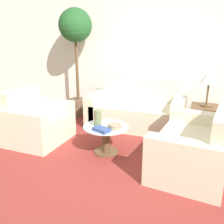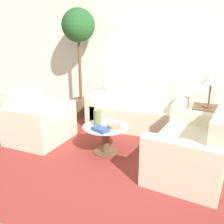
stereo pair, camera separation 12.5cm
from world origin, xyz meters
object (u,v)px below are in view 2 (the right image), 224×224
at_px(book_stack, 100,129).
at_px(coffee_table, 105,135).
at_px(armchair, 37,123).
at_px(table_lamp, 211,79).
at_px(potted_plant, 79,42).
at_px(vase, 97,118).
at_px(loveseat, 197,150).
at_px(bowl, 114,126).
at_px(sofa_main, 139,111).

bearing_deg(book_stack, coffee_table, 117.11).
height_order(armchair, coffee_table, armchair).
bearing_deg(table_lamp, potted_plant, 173.57).
bearing_deg(vase, potted_plant, 126.25).
distance_m(table_lamp, vase, 1.95).
height_order(armchair, table_lamp, table_lamp).
xyz_separation_m(loveseat, book_stack, (-1.25, -0.15, 0.15)).
xyz_separation_m(coffee_table, potted_plant, (-1.23, 1.49, 1.25)).
height_order(bowl, book_stack, bowl).
bearing_deg(armchair, vase, -90.74).
xyz_separation_m(potted_plant, bowl, (1.37, -1.53, -1.08)).
bearing_deg(sofa_main, loveseat, -49.47).
height_order(loveseat, potted_plant, potted_plant).
bearing_deg(sofa_main, table_lamp, -3.70).
height_order(sofa_main, loveseat, sofa_main).
bearing_deg(vase, coffee_table, 11.56).
distance_m(loveseat, bowl, 1.13).
height_order(sofa_main, table_lamp, table_lamp).
xyz_separation_m(loveseat, potted_plant, (-2.49, 1.55, 1.24)).
distance_m(loveseat, potted_plant, 3.18).
height_order(armchair, potted_plant, potted_plant).
xyz_separation_m(table_lamp, potted_plant, (-2.56, 0.29, 0.54)).
height_order(potted_plant, vase, potted_plant).
xyz_separation_m(armchair, book_stack, (1.25, -0.22, 0.15)).
distance_m(coffee_table, table_lamp, 1.93).
xyz_separation_m(bowl, book_stack, (-0.13, -0.17, -0.01)).
xyz_separation_m(potted_plant, book_stack, (1.24, -1.70, -1.09)).
height_order(vase, bowl, vase).
height_order(sofa_main, potted_plant, potted_plant).
relative_size(vase, bowl, 1.22).
distance_m(vase, book_stack, 0.24).
distance_m(coffee_table, vase, 0.29).
bearing_deg(sofa_main, potted_plant, 171.14).
relative_size(loveseat, bowl, 7.47).
xyz_separation_m(sofa_main, coffee_table, (-0.12, -1.28, -0.02)).
xyz_separation_m(armchair, potted_plant, (0.00, 1.47, 1.24)).
xyz_separation_m(table_lamp, vase, (-1.45, -1.23, -0.46)).
bearing_deg(table_lamp, coffee_table, -137.88).
bearing_deg(table_lamp, vase, -139.69).
bearing_deg(book_stack, loveseat, 29.30).
xyz_separation_m(table_lamp, bowl, (-1.18, -1.24, -0.54)).
bearing_deg(potted_plant, table_lamp, -6.43).
relative_size(sofa_main, armchair, 1.82).
bearing_deg(bowl, coffee_table, 166.78).
bearing_deg(coffee_table, bowl, -13.22).
xyz_separation_m(loveseat, table_lamp, (0.07, 1.26, 0.70)).
height_order(armchair, book_stack, armchair).
bearing_deg(loveseat, armchair, -85.05).
bearing_deg(table_lamp, book_stack, -133.00).
xyz_separation_m(sofa_main, book_stack, (-0.10, -1.49, 0.15)).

